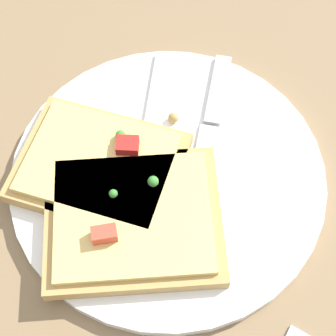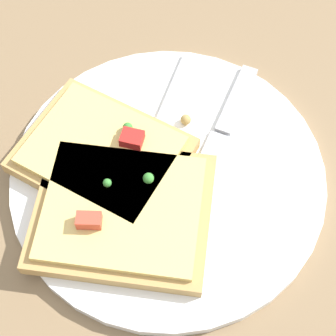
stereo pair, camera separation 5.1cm
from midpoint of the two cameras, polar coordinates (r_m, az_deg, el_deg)
ground_plane at (r=0.53m, az=-2.75°, el=-1.39°), size 4.00×4.00×0.00m
plate at (r=0.53m, az=-2.77°, el=-1.09°), size 0.29×0.29×0.01m
fork at (r=0.53m, az=-5.17°, el=0.67°), size 0.22×0.11×0.01m
knife at (r=0.54m, az=1.62°, el=3.45°), size 0.21×0.09×0.01m
pizza_slice_main at (r=0.49m, az=-6.23°, el=-5.59°), size 0.19×0.20×0.03m
pizza_slice_corner at (r=0.52m, az=-9.75°, el=-0.03°), size 0.14×0.17×0.03m
crumb_scatter at (r=0.53m, az=-1.59°, el=1.31°), size 0.11×0.08×0.01m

